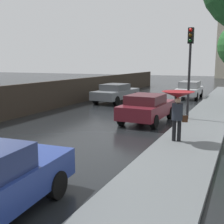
% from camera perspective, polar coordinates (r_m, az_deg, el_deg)
% --- Properties ---
extents(sidewalk_strip, '(2.20, 60.00, 0.14)m').
position_cam_1_polar(sidewalk_strip, '(6.76, 8.17, -15.67)').
color(sidewalk_strip, slate).
rests_on(sidewalk_strip, ground).
extents(car_silver_near_kerb, '(1.81, 4.43, 1.38)m').
position_cam_1_polar(car_silver_near_kerb, '(25.18, 15.09, 4.37)').
color(car_silver_near_kerb, '#B2B5BA').
rests_on(car_silver_near_kerb, ground).
extents(car_grey_far_ahead, '(2.17, 4.72, 1.38)m').
position_cam_1_polar(car_grey_far_ahead, '(21.66, 0.76, 3.86)').
color(car_grey_far_ahead, slate).
rests_on(car_grey_far_ahead, ground).
extents(car_maroon_behind_camera, '(1.98, 4.05, 1.40)m').
position_cam_1_polar(car_maroon_behind_camera, '(14.54, 6.91, 0.90)').
color(car_maroon_behind_camera, maroon).
rests_on(car_maroon_behind_camera, ground).
extents(pedestrian_with_umbrella_near, '(1.16, 1.16, 1.81)m').
position_cam_1_polar(pedestrian_with_umbrella_near, '(10.53, 12.89, 2.10)').
color(pedestrian_with_umbrella_near, black).
rests_on(pedestrian_with_umbrella_near, sidewalk_strip).
extents(traffic_light, '(0.26, 0.39, 4.48)m').
position_cam_1_polar(traffic_light, '(14.86, 15.15, 10.50)').
color(traffic_light, black).
rests_on(traffic_light, sidewalk_strip).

